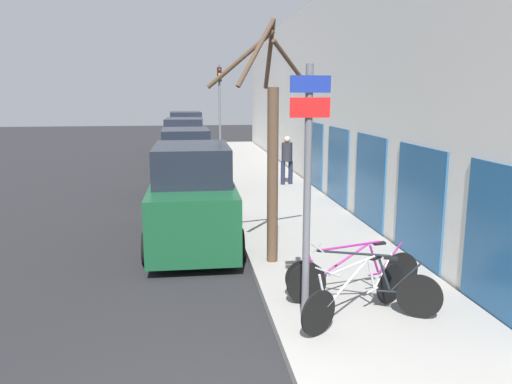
{
  "coord_description": "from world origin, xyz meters",
  "views": [
    {
      "loc": [
        -0.15,
        -3.79,
        3.33
      ],
      "look_at": [
        0.97,
        4.36,
        1.71
      ],
      "focal_mm": 35.0,
      "sensor_mm": 36.0,
      "label": 1
    }
  ],
  "objects_px": {
    "signpost": "(307,186)",
    "pedestrian_near": "(287,157)",
    "bicycle_2": "(355,274)",
    "parked_car_0": "(193,198)",
    "bicycle_1": "(360,285)",
    "street_tree": "(271,151)",
    "parked_car_1": "(186,164)",
    "parked_car_2": "(185,146)",
    "traffic_light": "(220,101)",
    "parked_car_3": "(186,134)",
    "bicycle_0": "(357,294)"
  },
  "relations": [
    {
      "from": "bicycle_1",
      "to": "pedestrian_near",
      "type": "distance_m",
      "value": 10.63
    },
    {
      "from": "parked_car_2",
      "to": "street_tree",
      "type": "relative_size",
      "value": 1.03
    },
    {
      "from": "parked_car_3",
      "to": "street_tree",
      "type": "distance_m",
      "value": 19.62
    },
    {
      "from": "parked_car_0",
      "to": "traffic_light",
      "type": "bearing_deg",
      "value": 83.84
    },
    {
      "from": "parked_car_0",
      "to": "parked_car_3",
      "type": "bearing_deg",
      "value": 91.05
    },
    {
      "from": "bicycle_2",
      "to": "parked_car_0",
      "type": "bearing_deg",
      "value": 23.64
    },
    {
      "from": "bicycle_2",
      "to": "parked_car_0",
      "type": "height_order",
      "value": "parked_car_0"
    },
    {
      "from": "bicycle_1",
      "to": "parked_car_0",
      "type": "distance_m",
      "value": 4.93
    },
    {
      "from": "signpost",
      "to": "parked_car_3",
      "type": "xyz_separation_m",
      "value": [
        -1.67,
        22.21,
        -1.02
      ]
    },
    {
      "from": "bicycle_1",
      "to": "pedestrian_near",
      "type": "bearing_deg",
      "value": 23.69
    },
    {
      "from": "parked_car_1",
      "to": "parked_car_2",
      "type": "height_order",
      "value": "parked_car_2"
    },
    {
      "from": "parked_car_0",
      "to": "pedestrian_near",
      "type": "relative_size",
      "value": 2.72
    },
    {
      "from": "bicycle_0",
      "to": "bicycle_1",
      "type": "height_order",
      "value": "bicycle_1"
    },
    {
      "from": "signpost",
      "to": "bicycle_0",
      "type": "bearing_deg",
      "value": -1.71
    },
    {
      "from": "bicycle_0",
      "to": "parked_car_1",
      "type": "distance_m",
      "value": 10.96
    },
    {
      "from": "signpost",
      "to": "street_tree",
      "type": "distance_m",
      "value": 2.69
    },
    {
      "from": "bicycle_1",
      "to": "bicycle_2",
      "type": "distance_m",
      "value": 0.47
    },
    {
      "from": "parked_car_2",
      "to": "pedestrian_near",
      "type": "distance_m",
      "value": 6.34
    },
    {
      "from": "bicycle_0",
      "to": "bicycle_1",
      "type": "relative_size",
      "value": 0.92
    },
    {
      "from": "signpost",
      "to": "parked_car_3",
      "type": "distance_m",
      "value": 22.29
    },
    {
      "from": "parked_car_3",
      "to": "parked_car_2",
      "type": "bearing_deg",
      "value": -92.09
    },
    {
      "from": "pedestrian_near",
      "to": "bicycle_1",
      "type": "bearing_deg",
      "value": 72.26
    },
    {
      "from": "signpost",
      "to": "parked_car_3",
      "type": "bearing_deg",
      "value": 94.31
    },
    {
      "from": "bicycle_1",
      "to": "parked_car_0",
      "type": "relative_size",
      "value": 0.44
    },
    {
      "from": "parked_car_1",
      "to": "parked_car_2",
      "type": "bearing_deg",
      "value": 89.52
    },
    {
      "from": "bicycle_0",
      "to": "parked_car_0",
      "type": "distance_m",
      "value": 5.12
    },
    {
      "from": "parked_car_0",
      "to": "street_tree",
      "type": "height_order",
      "value": "street_tree"
    },
    {
      "from": "signpost",
      "to": "parked_car_2",
      "type": "height_order",
      "value": "signpost"
    },
    {
      "from": "parked_car_0",
      "to": "pedestrian_near",
      "type": "bearing_deg",
      "value": 62.07
    },
    {
      "from": "parked_car_2",
      "to": "parked_car_3",
      "type": "xyz_separation_m",
      "value": [
        0.03,
        6.14,
        0.05
      ]
    },
    {
      "from": "parked_car_3",
      "to": "street_tree",
      "type": "height_order",
      "value": "street_tree"
    },
    {
      "from": "parked_car_2",
      "to": "pedestrian_near",
      "type": "bearing_deg",
      "value": -52.7
    },
    {
      "from": "street_tree",
      "to": "parked_car_0",
      "type": "bearing_deg",
      "value": 128.21
    },
    {
      "from": "parked_car_1",
      "to": "bicycle_0",
      "type": "bearing_deg",
      "value": -78.25
    },
    {
      "from": "parked_car_2",
      "to": "parked_car_0",
      "type": "bearing_deg",
      "value": -86.4
    },
    {
      "from": "parked_car_3",
      "to": "traffic_light",
      "type": "xyz_separation_m",
      "value": [
        1.59,
        -5.47,
        1.95
      ]
    },
    {
      "from": "bicycle_2",
      "to": "traffic_light",
      "type": "relative_size",
      "value": 0.51
    },
    {
      "from": "bicycle_0",
      "to": "bicycle_1",
      "type": "distance_m",
      "value": 0.34
    },
    {
      "from": "bicycle_2",
      "to": "traffic_light",
      "type": "bearing_deg",
      "value": -5.82
    },
    {
      "from": "bicycle_0",
      "to": "bicycle_2",
      "type": "relative_size",
      "value": 0.84
    },
    {
      "from": "pedestrian_near",
      "to": "street_tree",
      "type": "relative_size",
      "value": 0.38
    },
    {
      "from": "bicycle_0",
      "to": "bicycle_1",
      "type": "xyz_separation_m",
      "value": [
        0.15,
        0.3,
        0.01
      ]
    },
    {
      "from": "signpost",
      "to": "pedestrian_near",
      "type": "height_order",
      "value": "signpost"
    },
    {
      "from": "street_tree",
      "to": "traffic_light",
      "type": "xyz_separation_m",
      "value": [
        -0.03,
        14.05,
        0.74
      ]
    },
    {
      "from": "bicycle_1",
      "to": "traffic_light",
      "type": "height_order",
      "value": "traffic_light"
    },
    {
      "from": "bicycle_2",
      "to": "parked_car_2",
      "type": "xyz_separation_m",
      "value": [
        -2.68,
        15.32,
        0.51
      ]
    },
    {
      "from": "bicycle_2",
      "to": "parked_car_1",
      "type": "height_order",
      "value": "parked_car_1"
    },
    {
      "from": "bicycle_2",
      "to": "parked_car_2",
      "type": "relative_size",
      "value": 0.49
    },
    {
      "from": "parked_car_2",
      "to": "bicycle_1",
      "type": "bearing_deg",
      "value": -77.95
    },
    {
      "from": "traffic_light",
      "to": "parked_car_3",
      "type": "bearing_deg",
      "value": 106.23
    }
  ]
}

